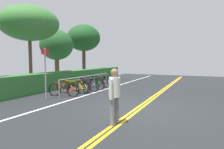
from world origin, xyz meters
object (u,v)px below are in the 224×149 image
(bicycle_5, at_px, (100,82))
(bicycle_6, at_px, (104,81))
(bicycle_0, at_px, (64,90))
(bicycle_4, at_px, (94,83))
(tree_extra, at_px, (84,38))
(bike_rack, at_px, (87,79))
(bicycle_2, at_px, (81,87))
(bicycle_3, at_px, (88,84))
(sign_post_near, at_px, (45,69))
(tree_far_right, at_px, (57,45))
(bicycle_1, at_px, (73,87))
(tree_mid, at_px, (29,24))
(pedestrian, at_px, (114,93))

(bicycle_5, height_order, bicycle_6, bicycle_5)
(bicycle_6, bearing_deg, bicycle_0, 177.36)
(bicycle_4, distance_m, tree_extra, 7.51)
(bicycle_4, bearing_deg, bike_rack, 175.35)
(tree_extra, bearing_deg, bicycle_6, -133.23)
(bicycle_0, bearing_deg, tree_extra, 26.80)
(bicycle_2, bearing_deg, tree_extra, 31.99)
(bike_rack, height_order, bicycle_3, bike_rack)
(bicycle_2, distance_m, sign_post_near, 2.60)
(bicycle_0, bearing_deg, bicycle_5, -3.09)
(bike_rack, distance_m, tree_far_right, 5.54)
(bicycle_3, height_order, tree_far_right, tree_far_right)
(bicycle_6, distance_m, tree_far_right, 5.19)
(bike_rack, relative_size, bicycle_5, 2.70)
(bicycle_0, xyz_separation_m, bicycle_4, (2.65, -0.13, 0.03))
(bicycle_1, xyz_separation_m, bicycle_4, (1.86, -0.18, -0.02))
(bicycle_2, relative_size, bicycle_4, 0.90)
(bicycle_0, bearing_deg, bicycle_3, -4.45)
(sign_post_near, bearing_deg, bicycle_5, -4.62)
(bicycle_3, distance_m, bicycle_5, 1.40)
(bicycle_1, distance_m, tree_mid, 5.04)
(bicycle_4, bearing_deg, bicycle_2, 179.92)
(bike_rack, distance_m, bicycle_5, 1.37)
(bicycle_1, xyz_separation_m, bicycle_3, (1.17, -0.20, 0.01))
(tree_mid, bearing_deg, tree_extra, 3.96)
(bicycle_6, xyz_separation_m, sign_post_near, (-5.02, 0.36, 1.05))
(sign_post_near, distance_m, tree_far_right, 7.10)
(bicycle_0, relative_size, bicycle_6, 0.93)
(bicycle_4, distance_m, tree_mid, 5.35)
(sign_post_near, height_order, tree_far_right, tree_far_right)
(bicycle_3, bearing_deg, tree_extra, 34.87)
(tree_far_right, bearing_deg, tree_mid, -166.91)
(bicycle_0, relative_size, sign_post_near, 0.70)
(bicycle_0, xyz_separation_m, bicycle_2, (1.31, -0.13, 0.00))
(bicycle_0, xyz_separation_m, bicycle_1, (0.79, 0.05, 0.04))
(bicycle_4, xyz_separation_m, sign_post_near, (-3.68, 0.31, 1.06))
(bicycle_1, relative_size, bicycle_3, 1.06)
(bicycle_4, distance_m, bicycle_5, 0.72)
(bicycle_1, bearing_deg, tree_extra, 29.01)
(bicycle_6, height_order, tree_far_right, tree_far_right)
(tree_extra, bearing_deg, bicycle_2, -148.01)
(tree_extra, bearing_deg, bicycle_4, -141.90)
(tree_extra, bearing_deg, bicycle_3, -145.13)
(bike_rack, relative_size, sign_post_near, 2.13)
(tree_far_right, bearing_deg, bicycle_6, -97.10)
(sign_post_near, xyz_separation_m, tree_far_right, (5.58, 4.13, 1.50))
(tree_mid, bearing_deg, bicycle_4, -68.88)
(pedestrian, bearing_deg, tree_far_right, 48.61)
(bicycle_2, bearing_deg, bicycle_1, 160.67)
(bicycle_2, bearing_deg, bicycle_0, 174.30)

